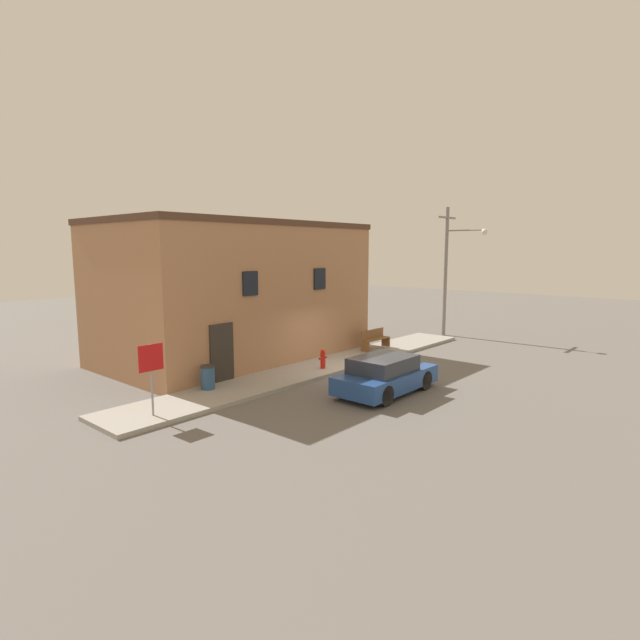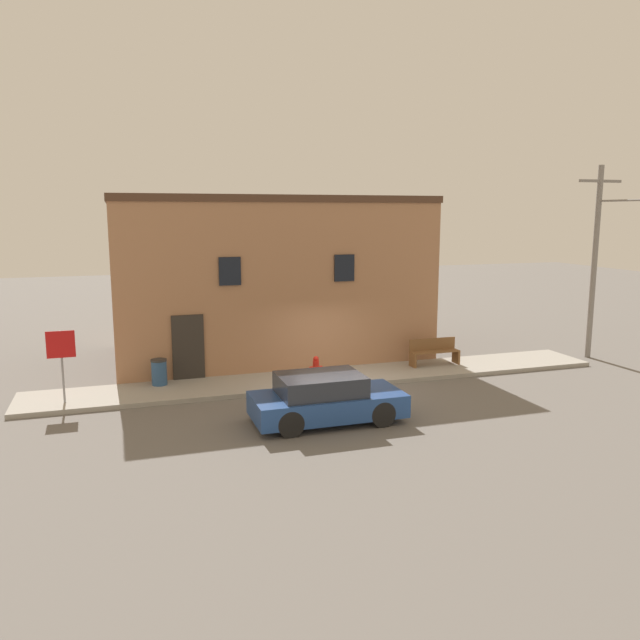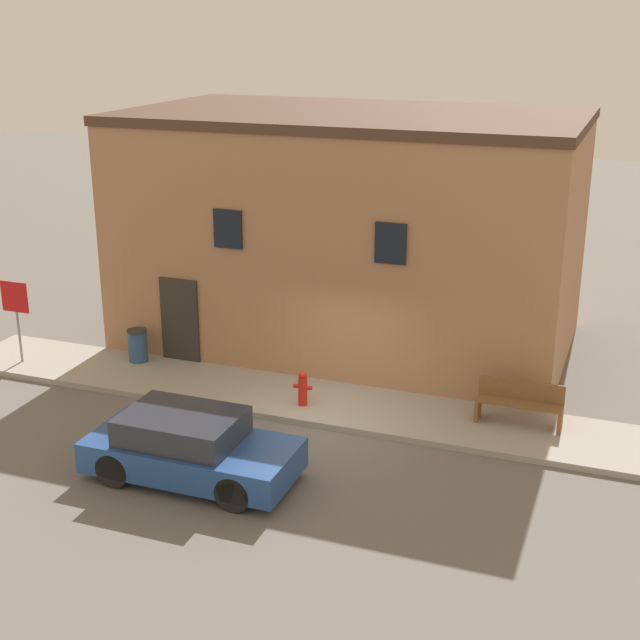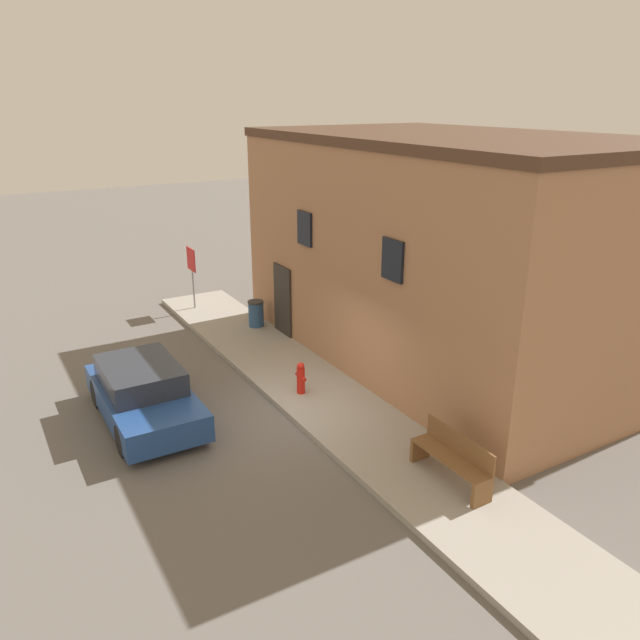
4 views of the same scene
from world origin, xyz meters
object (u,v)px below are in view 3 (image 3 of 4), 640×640
at_px(fire_hydrant, 303,388).
at_px(trash_bin, 138,345).
at_px(parked_car, 190,447).
at_px(stop_sign, 16,306).
at_px(bench, 520,403).

height_order(fire_hydrant, trash_bin, trash_bin).
xyz_separation_m(fire_hydrant, parked_car, (-0.86, -3.49, 0.09)).
height_order(fire_hydrant, stop_sign, stop_sign).
bearing_deg(stop_sign, trash_bin, 21.72).
distance_m(bench, trash_bin, 9.28).
distance_m(fire_hydrant, parked_car, 3.60).
xyz_separation_m(stop_sign, parked_car, (6.52, -3.45, -0.95)).
bearing_deg(fire_hydrant, trash_bin, 167.94).
relative_size(bench, parked_car, 0.45).
distance_m(stop_sign, bench, 11.98).
bearing_deg(bench, fire_hydrant, -171.30).
height_order(fire_hydrant, parked_car, parked_car).
height_order(stop_sign, bench, stop_sign).
xyz_separation_m(bench, trash_bin, (-9.27, 0.32, -0.06)).
xyz_separation_m(bench, parked_car, (-5.40, -4.18, 0.02)).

